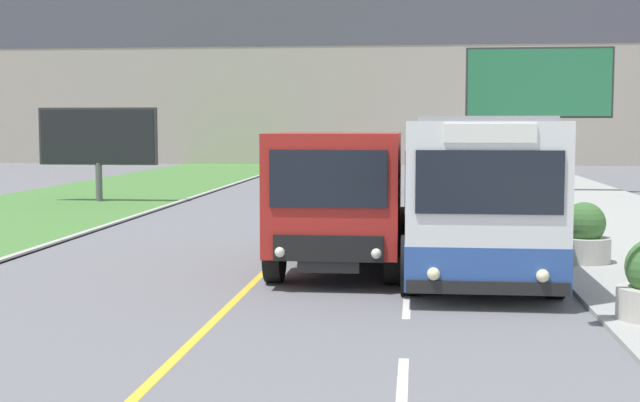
% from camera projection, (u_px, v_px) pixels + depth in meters
% --- Properties ---
extents(apartment_block_background, '(80.00, 8.04, 23.70)m').
position_uv_depth(apartment_block_background, '(378.00, 1.00, 65.16)').
color(apartment_block_background, '#A89E8E').
rests_on(apartment_block_background, ground_plane).
extents(city_bus, '(2.64, 5.82, 2.95)m').
position_uv_depth(city_bus, '(476.00, 198.00, 16.09)').
color(city_bus, white).
rests_on(city_bus, ground_plane).
extents(dump_truck, '(2.42, 6.40, 2.67)m').
position_uv_depth(dump_truck, '(339.00, 203.00, 16.75)').
color(dump_truck, black).
rests_on(dump_truck, ground_plane).
extents(car_distant, '(1.80, 4.30, 1.45)m').
position_uv_depth(car_distant, '(437.00, 177.00, 35.98)').
color(car_distant, '#2D4784').
rests_on(car_distant, ground_plane).
extents(traffic_light_mast, '(2.28, 0.32, 6.41)m').
position_uv_depth(traffic_light_mast, '(616.00, 25.00, 11.05)').
color(traffic_light_mast, slate).
rests_on(traffic_light_mast, ground_plane).
extents(billboard_large, '(5.91, 0.24, 5.95)m').
position_uv_depth(billboard_large, '(539.00, 86.00, 36.30)').
color(billboard_large, '#59595B').
rests_on(billboard_large, ground_plane).
extents(billboard_small, '(4.39, 0.24, 3.43)m').
position_uv_depth(billboard_small, '(98.00, 138.00, 32.28)').
color(billboard_small, '#59595B').
rests_on(billboard_small, ground_plane).
extents(planter_round_second, '(1.05, 1.05, 1.21)m').
position_uv_depth(planter_round_second, '(584.00, 236.00, 17.72)').
color(planter_round_second, '#B7B2A8').
rests_on(planter_round_second, sidewalk_right).
extents(planter_round_third, '(1.20, 1.20, 1.30)m').
position_uv_depth(planter_round_third, '(548.00, 209.00, 22.89)').
color(planter_round_third, '#B7B2A8').
rests_on(planter_round_third, sidewalk_right).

